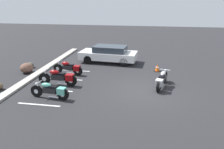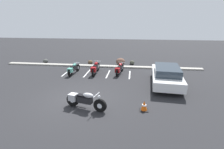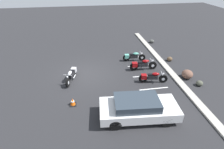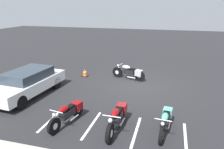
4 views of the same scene
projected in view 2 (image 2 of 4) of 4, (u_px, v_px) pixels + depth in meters
ground at (77, 99)px, 9.57m from camera, size 60.00×60.00×0.00m
motorcycle_silver_featured at (84, 100)px, 8.47m from camera, size 2.13×0.87×0.86m
parked_bike_0 at (73, 69)px, 13.84m from camera, size 0.60×2.05×0.81m
parked_bike_1 at (95, 68)px, 13.91m from camera, size 0.64×2.28×0.90m
parked_bike_2 at (120, 69)px, 13.83m from camera, size 0.72×2.08×0.83m
car_white at (167, 75)px, 11.48m from camera, size 2.15×4.44×1.29m
concrete_curb at (100, 66)px, 16.09m from camera, size 18.00×0.50×0.12m
landscape_rock_0 at (90, 62)px, 16.97m from camera, size 0.67×0.67×0.39m
landscape_rock_1 at (45, 61)px, 17.49m from camera, size 0.67×0.69×0.38m
landscape_rock_2 at (132, 62)px, 16.87m from camera, size 0.64×0.64×0.39m
landscape_rock_3 at (120, 62)px, 16.62m from camera, size 1.00×0.95×0.66m
traffic_cone at (144, 106)px, 8.35m from camera, size 0.40×0.40×0.50m
stall_line_0 at (67, 72)px, 14.36m from camera, size 0.10×2.10×0.00m
stall_line_1 at (87, 73)px, 14.17m from camera, size 0.10×2.10×0.00m
stall_line_2 at (108, 74)px, 13.97m from camera, size 0.10×2.10×0.00m
stall_line_3 at (130, 75)px, 13.77m from camera, size 0.10×2.10×0.00m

